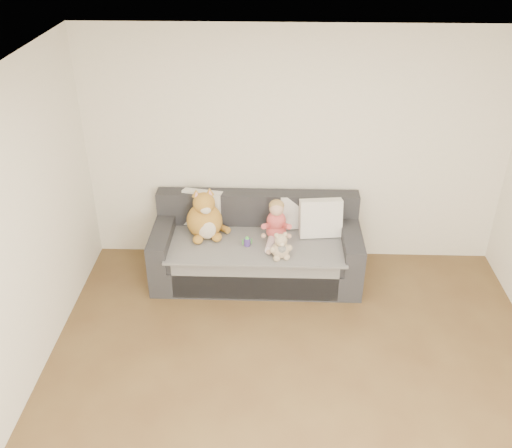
{
  "coord_description": "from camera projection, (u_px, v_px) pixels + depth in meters",
  "views": [
    {
      "loc": [
        -0.22,
        -3.11,
        3.69
      ],
      "look_at": [
        -0.4,
        1.87,
        0.75
      ],
      "focal_mm": 40.0,
      "sensor_mm": 36.0,
      "label": 1
    }
  ],
  "objects": [
    {
      "name": "toddler",
      "position": [
        276.0,
        224.0,
        5.96
      ],
      "size": [
        0.32,
        0.46,
        0.45
      ],
      "rotation": [
        0.0,
        0.0,
        0.01
      ],
      "color": "#E65152",
      "rests_on": "sofa"
    },
    {
      "name": "cushion_right_back",
      "position": [
        299.0,
        211.0,
        6.2
      ],
      "size": [
        0.43,
        0.24,
        0.38
      ],
      "rotation": [
        0.0,
        0.0,
        0.15
      ],
      "color": "silver",
      "rests_on": "sofa"
    },
    {
      "name": "plush_cat",
      "position": [
        205.0,
        218.0,
        6.01
      ],
      "size": [
        0.47,
        0.45,
        0.58
      ],
      "rotation": [
        0.0,
        0.0,
        0.27
      ],
      "color": "#AA7125",
      "rests_on": "sofa"
    },
    {
      "name": "room_shell",
      "position": [
        303.0,
        260.0,
        4.24
      ],
      "size": [
        5.0,
        5.0,
        5.0
      ],
      "color": "brown",
      "rests_on": "ground"
    },
    {
      "name": "sippy_cup",
      "position": [
        247.0,
        241.0,
        5.91
      ],
      "size": [
        0.11,
        0.08,
        0.12
      ],
      "rotation": [
        0.0,
        0.0,
        0.22
      ],
      "color": "#503796",
      "rests_on": "sofa"
    },
    {
      "name": "sofa",
      "position": [
        257.0,
        250.0,
        6.17
      ],
      "size": [
        2.2,
        0.94,
        0.85
      ],
      "color": "#2A2B2F",
      "rests_on": "ground"
    },
    {
      "name": "teddy_bear",
      "position": [
        281.0,
        248.0,
        5.7
      ],
      "size": [
        0.23,
        0.18,
        0.29
      ],
      "rotation": [
        0.0,
        0.0,
        0.24
      ],
      "color": "tan",
      "rests_on": "sofa"
    },
    {
      "name": "plush_cow",
      "position": [
        279.0,
        249.0,
        5.75
      ],
      "size": [
        0.15,
        0.22,
        0.19
      ],
      "rotation": [
        0.0,
        0.0,
        0.34
      ],
      "color": "white",
      "rests_on": "sofa"
    },
    {
      "name": "cushion_right_front",
      "position": [
        321.0,
        218.0,
        6.03
      ],
      "size": [
        0.47,
        0.25,
        0.42
      ],
      "rotation": [
        0.0,
        0.0,
        0.11
      ],
      "color": "silver",
      "rests_on": "sofa"
    },
    {
      "name": "cushion_left",
      "position": [
        202.0,
        208.0,
        6.23
      ],
      "size": [
        0.46,
        0.28,
        0.41
      ],
      "rotation": [
        0.0,
        0.0,
        -0.2
      ],
      "color": "silver",
      "rests_on": "sofa"
    }
  ]
}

